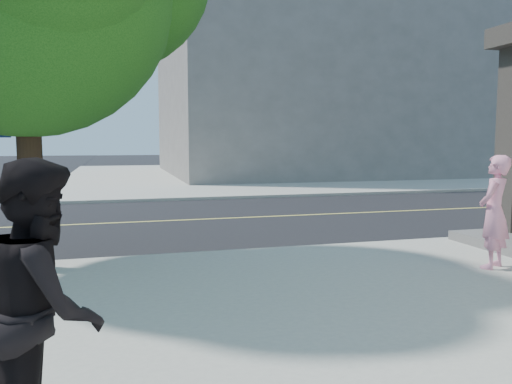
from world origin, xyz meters
name	(u,v)px	position (x,y,z in m)	size (l,w,h in m)	color
ground	(8,270)	(0.00, 0.00, 0.00)	(140.00, 140.00, 0.00)	black
road_ew	(44,226)	(0.00, 4.50, 0.01)	(140.00, 9.00, 0.01)	black
sidewalk_ne	(304,173)	(13.50, 21.50, 0.06)	(29.00, 25.00, 0.12)	#AAA99D
filler_ne	(310,63)	(14.00, 22.00, 7.12)	(18.00, 16.00, 14.00)	slate
man_on_phone	(494,212)	(7.58, -2.43, 1.03)	(0.66, 0.43, 1.81)	pink
pedestrian	(44,308)	(1.32, -5.71, 1.09)	(0.94, 0.73, 1.93)	black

